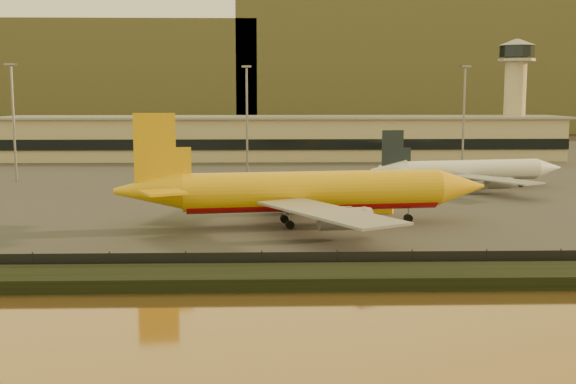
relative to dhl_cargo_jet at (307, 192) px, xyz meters
name	(u,v)px	position (x,y,z in m)	size (l,w,h in m)	color
ground	(311,248)	(-0.32, -14.99, -5.05)	(900.00, 900.00, 0.00)	black
embankment	(321,277)	(-0.32, -31.99, -4.35)	(320.00, 7.00, 1.40)	black
tarmac	(288,170)	(-0.32, 80.01, -4.95)	(320.00, 220.00, 0.20)	#2D2D2D
perimeter_fence	(318,262)	(-0.32, -27.99, -3.75)	(300.00, 0.05, 2.20)	black
terminal_building	(236,138)	(-14.85, 110.56, 1.20)	(202.00, 25.00, 12.60)	tan
control_tower	(515,86)	(69.68, 116.01, 16.61)	(11.20, 11.20, 35.50)	tan
apron_light_masts	(357,109)	(14.68, 60.01, 10.65)	(152.20, 12.20, 25.40)	slate
distant_hills	(240,74)	(-21.07, 325.01, 26.34)	(470.00, 160.00, 70.00)	brown
dhl_cargo_jet	(307,192)	(0.00, 0.00, 0.00)	(54.37, 52.80, 16.24)	#DDA30B
white_narrowbody_jet	(469,171)	(34.92, 40.64, -1.29)	(41.35, 39.80, 11.93)	silver
gse_vehicle_yellow	(381,208)	(12.53, 10.67, -4.01)	(3.73, 1.68, 1.68)	#DDA30B
gse_vehicle_white	(237,201)	(-10.88, 19.14, -4.01)	(3.72, 1.67, 1.67)	silver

